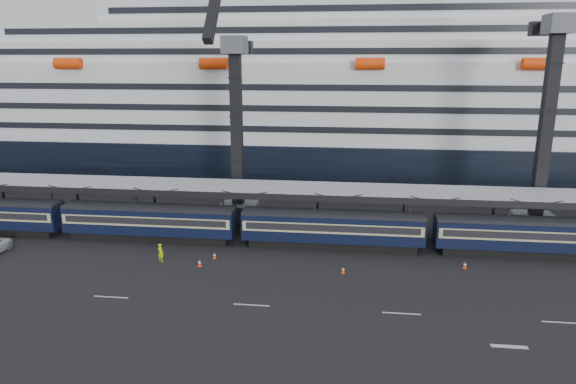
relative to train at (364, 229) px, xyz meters
name	(u,v)px	position (x,y,z in m)	size (l,w,h in m)	color
ground	(421,293)	(4.65, -10.00, -2.20)	(260.00, 260.00, 0.00)	black
lane_markings	(543,329)	(12.80, -15.23, -2.19)	(111.00, 4.27, 0.02)	beige
train	(364,229)	(0.00, 0.00, 0.00)	(133.05, 3.00, 4.05)	black
canopy	(407,193)	(4.65, 4.00, 3.05)	(130.00, 6.25, 5.53)	#989AA0
cruise_ship	(383,103)	(3.57, 35.99, 10.14)	(214.09, 28.84, 34.00)	black
crane_dark_near	(236,124)	(-15.35, 8.59, 9.73)	(4.50, 17.75, 35.08)	#4B4D52
crane_dark_mid	(549,116)	(19.65, 7.59, 11.16)	(4.50, 18.24, 39.64)	#4B4D52
worker	(161,253)	(-19.98, -5.92, -1.27)	(0.68, 0.45, 1.87)	#B5E10B
traffic_cone_b	(215,255)	(-14.92, -4.52, -1.85)	(0.35, 0.35, 0.71)	#FF3C08
traffic_cone_c	(200,263)	(-15.84, -6.63, -1.83)	(0.38, 0.38, 0.75)	#FF3C08
traffic_cone_d	(343,270)	(-2.05, -6.65, -1.85)	(0.35, 0.35, 0.70)	#FF3C08
traffic_cone_e	(465,265)	(9.49, -4.06, -1.84)	(0.37, 0.37, 0.73)	#FF3C08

